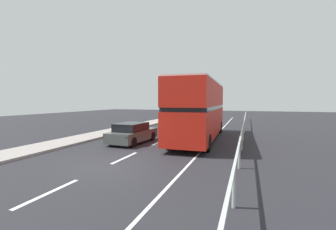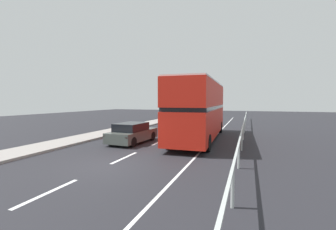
# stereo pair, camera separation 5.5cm
# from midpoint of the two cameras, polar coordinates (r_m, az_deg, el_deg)

# --- Properties ---
(ground_plane) EXTENTS (75.52, 120.00, 0.10)m
(ground_plane) POSITION_cam_midpoint_polar(r_m,az_deg,el_deg) (10.96, -14.48, -12.19)
(ground_plane) COLOR #242328
(near_sidewalk_kerb) EXTENTS (2.41, 80.00, 0.14)m
(near_sidewalk_kerb) POSITION_cam_midpoint_polar(r_m,az_deg,el_deg) (14.98, -33.87, -7.94)
(near_sidewalk_kerb) COLOR gray
(near_sidewalk_kerb) RESTS_ON ground
(lane_paint_markings) EXTENTS (3.52, 46.00, 0.01)m
(lane_paint_markings) POSITION_cam_midpoint_polar(r_m,az_deg,el_deg) (18.17, 6.61, -5.64)
(lane_paint_markings) COLOR silver
(lane_paint_markings) RESTS_ON ground
(bridge_side_railing) EXTENTS (0.10, 42.00, 1.16)m
(bridge_side_railing) POSITION_cam_midpoint_polar(r_m,az_deg,el_deg) (17.85, 18.13, -2.92)
(bridge_side_railing) COLOR #B5BBB9
(bridge_side_railing) RESTS_ON ground
(double_decker_bus_red) EXTENTS (2.91, 11.31, 4.29)m
(double_decker_bus_red) POSITION_cam_midpoint_polar(r_m,az_deg,el_deg) (17.27, 7.84, 1.53)
(double_decker_bus_red) COLOR red
(double_decker_bus_red) RESTS_ON ground
(hatchback_car_near) EXTENTS (2.05, 4.22, 1.38)m
(hatchback_car_near) POSITION_cam_midpoint_polar(r_m,az_deg,el_deg) (16.06, -8.96, -4.48)
(hatchback_car_near) COLOR #4B514C
(hatchback_car_near) RESTS_ON ground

